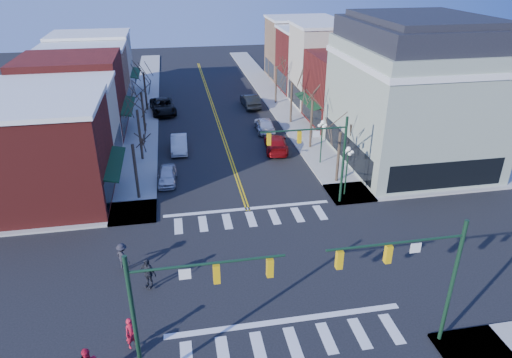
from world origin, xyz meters
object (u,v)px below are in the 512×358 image
car_left_near (167,175)px  victorian_corner (414,92)px  lamppost_corner (347,163)px  car_right_mid (265,125)px  car_left_mid (179,144)px  car_right_near (276,143)px  pedestrian_red_a (131,333)px  pedestrian_dark_a (148,273)px  car_left_far (163,106)px  lamppost_midblock (322,135)px  pedestrian_dark_b (123,256)px  car_right_far (250,101)px

car_left_near → victorian_corner: bearing=5.6°
lamppost_corner → car_right_mid: bearing=101.9°
car_left_mid → car_right_near: 9.77m
pedestrian_red_a → pedestrian_dark_a: (0.68, 4.57, 0.10)m
lamppost_corner → car_left_far: (-14.60, 25.20, -2.10)m
lamppost_corner → lamppost_midblock: bearing=90.0°
car_left_far → car_right_mid: car_left_far is taller
car_left_near → car_right_mid: 15.51m
car_right_mid → pedestrian_dark_b: 26.87m
lamppost_midblock → car_right_near: lamppost_midblock is taller
car_right_near → car_left_far: bearing=-45.2°
car_right_near → car_right_mid: size_ratio=1.10×
lamppost_midblock → car_right_mid: (-3.40, 9.70, -2.14)m
car_right_far → pedestrian_dark_a: (-12.10, -34.59, 0.27)m
car_right_far → pedestrian_dark_b: bearing=64.4°
car_left_far → pedestrian_dark_b: size_ratio=3.44×
pedestrian_dark_a → car_right_mid: bearing=101.4°
lamppost_midblock → car_right_near: bearing=130.4°
lamppost_midblock → car_right_mid: bearing=109.3°
car_right_mid → car_right_far: size_ratio=0.93×
car_right_near → pedestrian_dark_a: 22.95m
lamppost_corner → car_left_far: size_ratio=0.70×
car_left_near → car_right_far: (10.89, 20.42, 0.19)m
lamppost_corner → car_left_mid: lamppost_corner is taller
lamppost_midblock → pedestrian_dark_b: bearing=-141.8°
car_left_far → car_right_far: bearing=-4.6°
car_left_far → car_right_near: bearing=-59.3°
car_left_mid → car_left_far: size_ratio=0.74×
car_right_far → car_left_mid: bearing=51.5°
car_right_far → lamppost_corner: bearing=94.8°
victorian_corner → pedestrian_dark_a: size_ratio=7.32×
lamppost_midblock → pedestrian_dark_a: lamppost_midblock is taller
car_left_far → pedestrian_red_a: 38.81m
car_left_near → pedestrian_red_a: size_ratio=2.23×
car_right_mid → car_right_far: (0.00, 9.38, 0.03)m
car_left_near → car_left_far: 20.05m
victorian_corner → car_right_near: (-11.70, 4.49, -5.89)m
lamppost_midblock → pedestrian_dark_b: 21.81m
car_right_mid → pedestrian_red_a: bearing=69.1°
lamppost_corner → pedestrian_dark_b: 18.53m
car_left_near → car_left_mid: size_ratio=0.85×
car_left_mid → pedestrian_dark_b: bearing=-100.5°
lamppost_midblock → pedestrian_dark_a: (-15.50, -15.51, -1.84)m
pedestrian_dark_b → car_right_near: bearing=-77.7°
victorian_corner → car_left_mid: victorian_corner is taller
car_right_near → pedestrian_dark_b: (-13.69, -17.42, 0.28)m
victorian_corner → car_right_far: victorian_corner is taller
pedestrian_red_a → car_right_far: bearing=40.0°
pedestrian_dark_a → pedestrian_dark_b: 2.62m
victorian_corner → pedestrian_red_a: bearing=-141.3°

